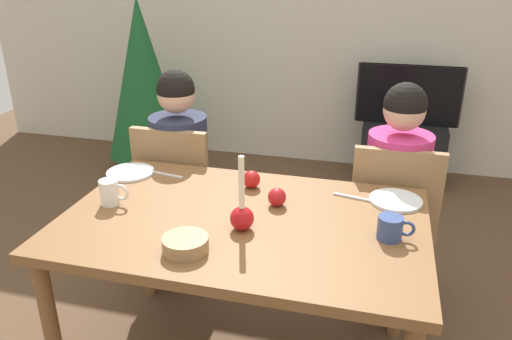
% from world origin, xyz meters
% --- Properties ---
extents(back_wall, '(6.40, 0.10, 2.60)m').
position_xyz_m(back_wall, '(0.00, 2.60, 1.30)').
color(back_wall, beige).
rests_on(back_wall, ground).
extents(dining_table, '(1.40, 0.90, 0.75)m').
position_xyz_m(dining_table, '(0.00, 0.00, 0.67)').
color(dining_table, brown).
rests_on(dining_table, ground).
extents(chair_left, '(0.40, 0.40, 0.90)m').
position_xyz_m(chair_left, '(-0.53, 0.61, 0.51)').
color(chair_left, '#99754C').
rests_on(chair_left, ground).
extents(chair_right, '(0.40, 0.40, 0.90)m').
position_xyz_m(chair_right, '(0.58, 0.61, 0.51)').
color(chair_right, '#99754C').
rests_on(chair_right, ground).
extents(person_left_child, '(0.30, 0.30, 1.17)m').
position_xyz_m(person_left_child, '(-0.53, 0.64, 0.57)').
color(person_left_child, '#33384C').
rests_on(person_left_child, ground).
extents(person_right_child, '(0.30, 0.30, 1.17)m').
position_xyz_m(person_right_child, '(0.58, 0.64, 0.57)').
color(person_right_child, '#33384C').
rests_on(person_right_child, ground).
extents(tv_stand, '(0.64, 0.40, 0.48)m').
position_xyz_m(tv_stand, '(0.67, 2.30, 0.24)').
color(tv_stand, black).
rests_on(tv_stand, ground).
extents(tv, '(0.79, 0.05, 0.46)m').
position_xyz_m(tv, '(0.67, 2.30, 0.71)').
color(tv, black).
rests_on(tv, tv_stand).
extents(christmas_tree, '(0.65, 0.65, 1.50)m').
position_xyz_m(christmas_tree, '(-1.42, 2.01, 0.78)').
color(christmas_tree, brown).
rests_on(christmas_tree, ground).
extents(candle_centerpiece, '(0.09, 0.09, 0.29)m').
position_xyz_m(candle_centerpiece, '(0.02, -0.08, 0.81)').
color(candle_centerpiece, red).
rests_on(candle_centerpiece, dining_table).
extents(plate_left, '(0.22, 0.22, 0.01)m').
position_xyz_m(plate_left, '(-0.63, 0.29, 0.76)').
color(plate_left, silver).
rests_on(plate_left, dining_table).
extents(plate_right, '(0.22, 0.22, 0.01)m').
position_xyz_m(plate_right, '(0.57, 0.30, 0.76)').
color(plate_right, silver).
rests_on(plate_right, dining_table).
extents(mug_left, '(0.13, 0.08, 0.10)m').
position_xyz_m(mug_left, '(-0.55, -0.02, 0.80)').
color(mug_left, white).
rests_on(mug_left, dining_table).
extents(mug_right, '(0.13, 0.09, 0.09)m').
position_xyz_m(mug_right, '(0.55, -0.01, 0.79)').
color(mug_right, '#33477F').
rests_on(mug_right, dining_table).
extents(fork_left, '(0.18, 0.05, 0.01)m').
position_xyz_m(fork_left, '(-0.46, 0.31, 0.75)').
color(fork_left, silver).
rests_on(fork_left, dining_table).
extents(fork_right, '(0.18, 0.05, 0.01)m').
position_xyz_m(fork_right, '(0.41, 0.28, 0.75)').
color(fork_right, silver).
rests_on(fork_right, dining_table).
extents(bowl_walnuts, '(0.16, 0.16, 0.05)m').
position_xyz_m(bowl_walnuts, '(-0.12, -0.28, 0.78)').
color(bowl_walnuts, '#99754C').
rests_on(bowl_walnuts, dining_table).
extents(apple_near_candle, '(0.08, 0.08, 0.08)m').
position_xyz_m(apple_near_candle, '(-0.04, 0.28, 0.79)').
color(apple_near_candle, red).
rests_on(apple_near_candle, dining_table).
extents(apple_by_left_plate, '(0.08, 0.08, 0.08)m').
position_xyz_m(apple_by_left_plate, '(0.10, 0.14, 0.79)').
color(apple_by_left_plate, '#B0191C').
rests_on(apple_by_left_plate, dining_table).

